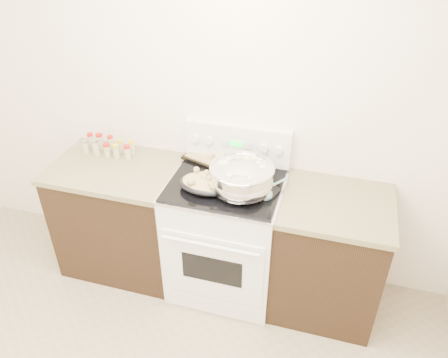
% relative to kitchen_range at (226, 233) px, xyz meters
% --- Properties ---
extents(room_shell, '(4.10, 3.60, 2.75)m').
position_rel_kitchen_range_xyz_m(room_shell, '(-0.35, -1.42, 1.21)').
color(room_shell, white).
rests_on(room_shell, ground).
extents(counter_left, '(0.93, 0.67, 0.92)m').
position_rel_kitchen_range_xyz_m(counter_left, '(-0.83, 0.01, -0.03)').
color(counter_left, black).
rests_on(counter_left, ground).
extents(counter_right, '(0.73, 0.67, 0.92)m').
position_rel_kitchen_range_xyz_m(counter_right, '(0.73, 0.01, -0.03)').
color(counter_right, black).
rests_on(counter_right, ground).
extents(kitchen_range, '(0.78, 0.73, 1.22)m').
position_rel_kitchen_range_xyz_m(kitchen_range, '(0.00, 0.00, 0.00)').
color(kitchen_range, white).
rests_on(kitchen_range, ground).
extents(mixing_bowl, '(0.53, 0.53, 0.24)m').
position_rel_kitchen_range_xyz_m(mixing_bowl, '(0.12, -0.08, 0.55)').
color(mixing_bowl, silver).
rests_on(mixing_bowl, kitchen_range).
extents(roasting_pan, '(0.38, 0.27, 0.12)m').
position_rel_kitchen_range_xyz_m(roasting_pan, '(-0.10, -0.12, 0.50)').
color(roasting_pan, black).
rests_on(roasting_pan, kitchen_range).
extents(baking_sheet, '(0.47, 0.40, 0.06)m').
position_rel_kitchen_range_xyz_m(baking_sheet, '(-0.16, 0.26, 0.47)').
color(baking_sheet, black).
rests_on(baking_sheet, kitchen_range).
extents(wooden_spoon, '(0.21, 0.18, 0.04)m').
position_rel_kitchen_range_xyz_m(wooden_spoon, '(0.03, -0.07, 0.46)').
color(wooden_spoon, '#A9704D').
rests_on(wooden_spoon, kitchen_range).
extents(blue_ladle, '(0.15, 0.27, 0.10)m').
position_rel_kitchen_range_xyz_m(blue_ladle, '(0.30, -0.10, 0.49)').
color(blue_ladle, '#7BA8B7').
rests_on(blue_ladle, kitchen_range).
extents(spice_jars, '(0.40, 0.13, 0.13)m').
position_rel_kitchen_range_xyz_m(spice_jars, '(-0.96, 0.16, 0.49)').
color(spice_jars, '#BFB28C').
rests_on(spice_jars, counter_left).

